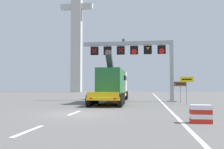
{
  "coord_description": "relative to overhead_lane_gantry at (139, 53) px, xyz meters",
  "views": [
    {
      "loc": [
        4.38,
        -15.23,
        1.86
      ],
      "look_at": [
        0.83,
        10.56,
        3.04
      ],
      "focal_mm": 38.31,
      "sensor_mm": 36.0,
      "label": 1
    }
  ],
  "objects": [
    {
      "name": "exit_sign_yellow",
      "position": [
        4.69,
        -4.74,
        -3.74
      ],
      "size": [
        1.25,
        0.15,
        2.68
      ],
      "color": "#9EA0A5",
      "rests_on": "ground"
    },
    {
      "name": "lane_markings",
      "position": [
        -3.98,
        15.83,
        -5.72
      ],
      "size": [
        0.2,
        72.35,
        0.01
      ],
      "color": "silver",
      "rests_on": "ground"
    },
    {
      "name": "bridge_pylon_distant",
      "position": [
        -18.02,
        35.53,
        13.87
      ],
      "size": [
        9.0,
        2.0,
        38.4
      ],
      "color": "#B7B7B2",
      "rests_on": "ground"
    },
    {
      "name": "tourist_info_sign_brown",
      "position": [
        4.51,
        -1.91,
        -4.02
      ],
      "size": [
        1.38,
        0.15,
        2.26
      ],
      "color": "#9EA0A5",
      "rests_on": "ground"
    },
    {
      "name": "crash_barrier_striped",
      "position": [
        3.44,
        -16.0,
        -5.28
      ],
      "size": [
        1.0,
        0.5,
        0.9
      ],
      "color": "red",
      "rests_on": "ground"
    },
    {
      "name": "overhead_lane_gantry",
      "position": [
        0.0,
        0.0,
        0.0
      ],
      "size": [
        10.9,
        0.9,
        7.4
      ],
      "color": "#9EA0A5",
      "rests_on": "ground"
    },
    {
      "name": "edge_line_right",
      "position": [
        2.54,
        -1.05,
        -5.72
      ],
      "size": [
        0.2,
        63.0,
        0.01
      ],
      "primitive_type": "cube",
      "color": "silver",
      "rests_on": "ground"
    },
    {
      "name": "heavy_haul_truck_yellow",
      "position": [
        -2.9,
        -0.89,
        -3.74
      ],
      "size": [
        3.32,
        14.12,
        5.3
      ],
      "color": "yellow",
      "rests_on": "ground"
    },
    {
      "name": "ground",
      "position": [
        -3.66,
        -13.05,
        -5.73
      ],
      "size": [
        112.0,
        112.0,
        0.0
      ],
      "primitive_type": "plane",
      "color": "slate"
    }
  ]
}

